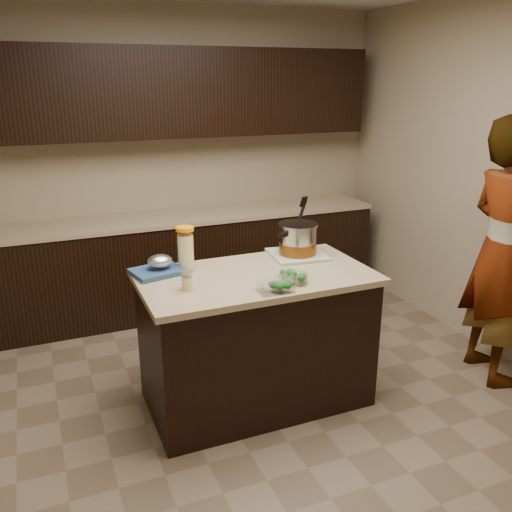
{
  "coord_description": "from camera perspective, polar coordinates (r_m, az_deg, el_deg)",
  "views": [
    {
      "loc": [
        -1.23,
        -2.94,
        2.07
      ],
      "look_at": [
        0.0,
        0.0,
        1.02
      ],
      "focal_mm": 38.0,
      "sensor_mm": 36.0,
      "label": 1
    }
  ],
  "objects": [
    {
      "name": "broccoli_tub_right",
      "position": [
        3.25,
        4.33,
        -2.41
      ],
      "size": [
        0.15,
        0.15,
        0.06
      ],
      "rotation": [
        0.0,
        0.0,
        -0.11
      ],
      "color": "silver",
      "rests_on": "island"
    },
    {
      "name": "broccoli_tub_left",
      "position": [
        3.33,
        3.37,
        -1.96
      ],
      "size": [
        0.14,
        0.14,
        0.05
      ],
      "rotation": [
        0.0,
        0.0,
        0.4
      ],
      "color": "silver",
      "rests_on": "island"
    },
    {
      "name": "room_shell",
      "position": [
        3.21,
        0.0,
        11.87
      ],
      "size": [
        4.04,
        4.04,
        2.72
      ],
      "color": "tan",
      "rests_on": "ground"
    },
    {
      "name": "dish_towel",
      "position": [
        3.75,
        4.37,
        0.14
      ],
      "size": [
        0.4,
        0.4,
        0.02
      ],
      "primitive_type": "cube",
      "rotation": [
        0.0,
        0.0,
        -0.11
      ],
      "color": "#5F8257",
      "rests_on": "island"
    },
    {
      "name": "blue_tray",
      "position": [
        3.45,
        -10.24,
        -1.21
      ],
      "size": [
        0.35,
        0.3,
        0.12
      ],
      "rotation": [
        0.0,
        0.0,
        0.22
      ],
      "color": "navy",
      "rests_on": "island"
    },
    {
      "name": "lemonade_pitcher",
      "position": [
        3.47,
        -7.41,
        0.64
      ],
      "size": [
        0.12,
        0.12,
        0.28
      ],
      "rotation": [
        0.0,
        0.0,
        -0.04
      ],
      "color": "#E6D98C",
      "rests_on": "island"
    },
    {
      "name": "stock_pot",
      "position": [
        3.72,
        4.41,
        1.6
      ],
      "size": [
        0.36,
        0.35,
        0.38
      ],
      "rotation": [
        0.0,
        0.0,
        0.38
      ],
      "color": "#B7B7BC",
      "rests_on": "dish_towel"
    },
    {
      "name": "ground_plane",
      "position": [
        3.8,
        0.0,
        -14.77
      ],
      "size": [
        4.0,
        4.0,
        0.0
      ],
      "primitive_type": "plane",
      "color": "brown",
      "rests_on": "ground"
    },
    {
      "name": "broccoli_tub_rect",
      "position": [
        3.12,
        2.03,
        -3.18
      ],
      "size": [
        0.2,
        0.15,
        0.07
      ],
      "rotation": [
        0.0,
        0.0,
        -0.03
      ],
      "color": "silver",
      "rests_on": "island"
    },
    {
      "name": "person",
      "position": [
        4.09,
        24.49,
        0.32
      ],
      "size": [
        0.59,
        0.76,
        1.85
      ],
      "primitive_type": "imported",
      "rotation": [
        0.0,
        0.0,
        1.34
      ],
      "color": "gray",
      "rests_on": "ground"
    },
    {
      "name": "mason_jar",
      "position": [
        3.15,
        -7.25,
        -2.63
      ],
      "size": [
        0.09,
        0.09,
        0.12
      ],
      "rotation": [
        0.0,
        0.0,
        0.24
      ],
      "color": "#E6D98C",
      "rests_on": "island"
    },
    {
      "name": "island",
      "position": [
        3.57,
        0.0,
        -8.67
      ],
      "size": [
        1.46,
        0.81,
        0.9
      ],
      "color": "black",
      "rests_on": "ground"
    },
    {
      "name": "back_cabinets",
      "position": [
        4.97,
        -7.79,
        4.92
      ],
      "size": [
        3.6,
        0.63,
        2.33
      ],
      "color": "black",
      "rests_on": "ground"
    }
  ]
}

